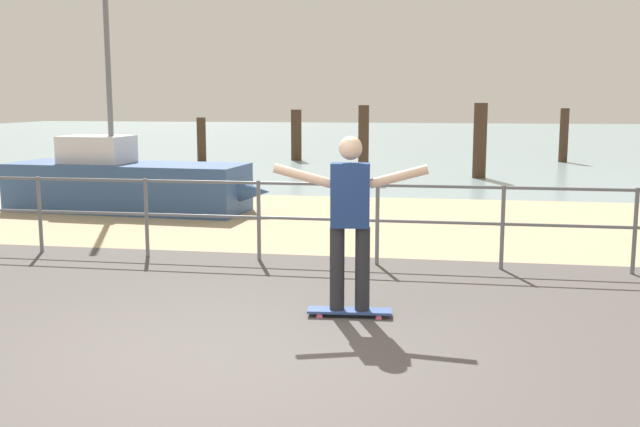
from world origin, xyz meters
The scene contains 12 objects.
ground_plane centered at (0.00, -1.00, 0.00)m, with size 24.00×10.00×0.04m, color #514C49.
beach_strip centered at (0.00, 7.00, 0.00)m, with size 24.00×6.00×0.04m, color tan.
sea_surface centered at (0.00, 35.00, 0.00)m, with size 72.00×50.00×0.04m, color #849EA3.
railing_fence centered at (-0.67, 3.60, 0.70)m, with size 12.18×0.05×1.05m.
sailboat centered at (-3.97, 7.34, 0.52)m, with size 5.01×1.70×4.81m.
skateboard centered at (0.80, 1.34, 0.07)m, with size 0.81×0.27×0.08m.
skateboarder centered at (0.80, 1.34, 1.02)m, with size 1.45×0.23×1.65m.
groyne_post_0 centered at (-6.28, 17.92, 0.74)m, with size 0.29×0.29×1.48m, color #422D1E.
groyne_post_1 centered at (-3.34, 19.13, 0.86)m, with size 0.36×0.36×1.73m, color #422D1E.
groyne_post_2 centered at (-0.40, 13.25, 0.96)m, with size 0.27×0.27×1.92m, color #422D1E.
groyne_post_3 centered at (2.54, 14.35, 0.99)m, with size 0.35×0.35×1.98m, color #422D1E.
groyne_post_4 centered at (5.47, 19.91, 0.89)m, with size 0.28×0.28×1.78m, color #422D1E.
Camera 1 is at (1.67, -5.43, 2.07)m, focal length 41.47 mm.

